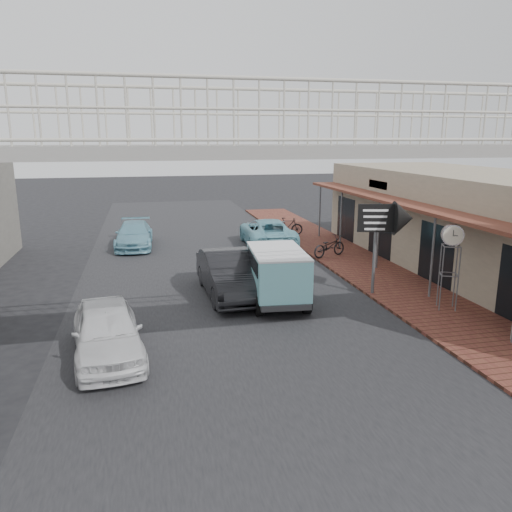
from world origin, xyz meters
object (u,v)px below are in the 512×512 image
white_hatchback (107,331)px  motorcycle_far (288,226)px  dark_sedan (229,274)px  angkot_van (276,268)px  motorcycle_near (329,246)px  street_clock (452,239)px  angkot_far (134,235)px  arrow_sign (400,219)px  angkot_curb (267,232)px

white_hatchback → motorcycle_far: bearing=51.1°
dark_sedan → angkot_van: (1.41, -1.05, 0.39)m
motorcycle_near → street_clock: 7.80m
angkot_far → street_clock: 15.55m
dark_sedan → arrow_sign: bearing=-15.8°
angkot_far → motorcycle_far: bearing=8.1°
angkot_far → motorcycle_far: size_ratio=2.62×
dark_sedan → angkot_curb: size_ratio=0.92×
white_hatchback → angkot_curb: bearing=52.5°
angkot_van → angkot_curb: bearing=82.8°
arrow_sign → angkot_curb: bearing=118.7°
angkot_van → street_clock: 5.56m
white_hatchback → angkot_far: 13.17m
white_hatchback → dark_sedan: size_ratio=0.87×
angkot_far → angkot_curb: bearing=-8.1°
dark_sedan → angkot_far: bearing=108.1°
motorcycle_far → street_clock: bearing=-165.7°
angkot_curb → motorcycle_far: bearing=-126.3°
angkot_curb → angkot_far: angkot_curb is taller
motorcycle_far → arrow_sign: size_ratio=0.51×
dark_sedan → street_clock: (6.43, -3.13, 1.57)m
motorcycle_near → street_clock: bearing=165.1°
angkot_far → angkot_van: bearing=-62.2°
street_clock → angkot_curb: bearing=130.3°
angkot_curb → arrow_sign: size_ratio=1.57×
dark_sedan → angkot_far: 9.46m
motorcycle_far → arrow_sign: (0.66, -11.06, 2.11)m
street_clock → arrow_sign: (-0.80, 1.79, 0.36)m
white_hatchback → motorcycle_far: white_hatchback is taller
angkot_curb → angkot_van: angkot_van is taller
white_hatchback → angkot_van: bearing=25.0°
motorcycle_near → motorcycle_far: (-0.39, 5.32, 0.02)m
angkot_van → motorcycle_near: 6.74m
white_hatchback → angkot_far: bearing=81.0°
street_clock → angkot_van: bearing=-178.5°
dark_sedan → angkot_curb: bearing=64.5°
motorcycle_far → white_hatchback: bearing=155.7°
white_hatchback → street_clock: size_ratio=1.50×
dark_sedan → street_clock: street_clock is taller
motorcycle_far → motorcycle_near: bearing=-168.0°
white_hatchback → motorcycle_near: white_hatchback is taller
motorcycle_far → angkot_curb: bearing=148.3°
angkot_van → motorcycle_far: (3.56, 10.76, -0.57)m
angkot_far → motorcycle_near: angkot_far is taller
motorcycle_near → street_clock: street_clock is taller
white_hatchback → arrow_sign: (9.44, 2.95, 2.01)m
white_hatchback → arrow_sign: bearing=10.5°
arrow_sign → motorcycle_far: bearing=107.5°
white_hatchback → angkot_van: (5.22, 3.25, 0.47)m
white_hatchback → motorcycle_far: (8.78, 14.01, -0.09)m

